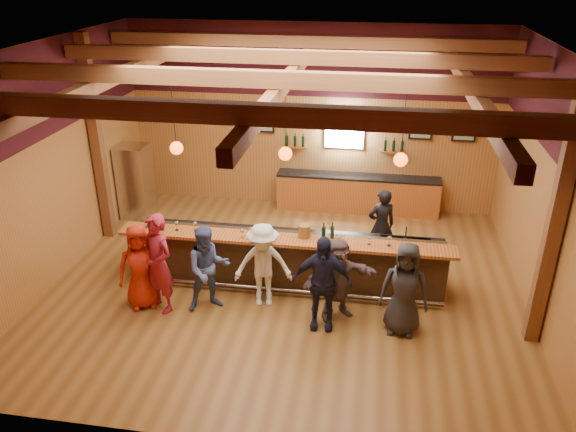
{
  "coord_description": "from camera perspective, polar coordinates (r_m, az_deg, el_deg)",
  "views": [
    {
      "loc": [
        1.54,
        -9.27,
        5.89
      ],
      "look_at": [
        0.0,
        0.3,
        1.35
      ],
      "focal_mm": 35.0,
      "sensor_mm": 36.0,
      "label": 1
    }
  ],
  "objects": [
    {
      "name": "customer_redvest",
      "position": [
        10.19,
        -13.03,
        -4.74
      ],
      "size": [
        0.81,
        0.74,
        1.87
      ],
      "primitive_type": "imported",
      "rotation": [
        0.0,
        0.0,
        -0.56
      ],
      "color": "maroon",
      "rests_on": "ground"
    },
    {
      "name": "bar_counter",
      "position": [
        10.95,
        -0.04,
        -4.26
      ],
      "size": [
        6.3,
        1.07,
        1.11
      ],
      "color": "black",
      "rests_on": "ground"
    },
    {
      "name": "glass_a",
      "position": [
        11.1,
        -14.16,
        -0.52
      ],
      "size": [
        0.08,
        0.08,
        0.18
      ],
      "color": "silver",
      "rests_on": "bar_counter"
    },
    {
      "name": "glass_c",
      "position": [
        10.78,
        -9.43,
        -0.83
      ],
      "size": [
        0.08,
        0.08,
        0.18
      ],
      "color": "silver",
      "rests_on": "bar_counter"
    },
    {
      "name": "pendant_lights",
      "position": [
        9.93,
        -0.28,
        6.39
      ],
      "size": [
        4.24,
        0.24,
        1.37
      ],
      "color": "black",
      "rests_on": "room"
    },
    {
      "name": "window",
      "position": [
        13.79,
        5.77,
        8.79
      ],
      "size": [
        0.95,
        0.09,
        0.95
      ],
      "color": "silver",
      "rests_on": "room"
    },
    {
      "name": "glass_g",
      "position": [
        10.24,
        8.28,
        -2.27
      ],
      "size": [
        0.07,
        0.07,
        0.17
      ],
      "color": "silver",
      "rests_on": "bar_counter"
    },
    {
      "name": "glass_e",
      "position": [
        10.46,
        -3.77,
        -1.38
      ],
      "size": [
        0.08,
        0.08,
        0.18
      ],
      "color": "silver",
      "rests_on": "bar_counter"
    },
    {
      "name": "stainless_fridge",
      "position": [
        14.06,
        -15.21,
        3.39
      ],
      "size": [
        0.7,
        0.7,
        1.8
      ],
      "primitive_type": "cube",
      "color": "silver",
      "rests_on": "ground"
    },
    {
      "name": "wine_shelves",
      "position": [
        13.85,
        5.67,
        7.01
      ],
      "size": [
        3.0,
        0.18,
        0.3
      ],
      "color": "#94491B",
      "rests_on": "room"
    },
    {
      "name": "ice_bucket",
      "position": [
        10.4,
        1.69,
        -1.52
      ],
      "size": [
        0.22,
        0.22,
        0.25
      ],
      "primitive_type": "cylinder",
      "color": "brown",
      "rests_on": "bar_counter"
    },
    {
      "name": "glass_h",
      "position": [
        10.24,
        10.28,
        -2.31
      ],
      "size": [
        0.09,
        0.09,
        0.19
      ],
      "color": "silver",
      "rests_on": "bar_counter"
    },
    {
      "name": "customer_denim",
      "position": [
        10.12,
        -8.11,
        -5.3
      ],
      "size": [
        0.98,
        0.9,
        1.63
      ],
      "primitive_type": "imported",
      "rotation": [
        0.0,
        0.0,
        0.46
      ],
      "color": "#46598D",
      "rests_on": "ground"
    },
    {
      "name": "customer_orange",
      "position": [
        10.43,
        -14.78,
        -5.01
      ],
      "size": [
        0.93,
        0.8,
        1.61
      ],
      "primitive_type": "imported",
      "rotation": [
        0.0,
        0.0,
        0.45
      ],
      "color": "red",
      "rests_on": "ground"
    },
    {
      "name": "customer_navy",
      "position": [
        9.52,
        3.45,
        -6.78
      ],
      "size": [
        1.04,
        0.46,
        1.74
      ],
      "primitive_type": "imported",
      "rotation": [
        0.0,
        0.0,
        0.04
      ],
      "color": "#1C1D39",
      "rests_on": "ground"
    },
    {
      "name": "customer_brown",
      "position": [
        9.85,
        5.05,
        -6.37
      ],
      "size": [
        1.45,
        1.13,
        1.53
      ],
      "primitive_type": "imported",
      "rotation": [
        0.0,
        0.0,
        0.55
      ],
      "color": "#634F4F",
      "rests_on": "ground"
    },
    {
      "name": "bottle_a",
      "position": [
        10.3,
        3.63,
        -1.77
      ],
      "size": [
        0.08,
        0.08,
        0.35
      ],
      "color": "black",
      "rests_on": "bar_counter"
    },
    {
      "name": "bartender",
      "position": [
        11.75,
        9.45,
        -0.95
      ],
      "size": [
        0.68,
        0.56,
        1.6
      ],
      "primitive_type": "imported",
      "rotation": [
        0.0,
        0.0,
        3.49
      ],
      "color": "black",
      "rests_on": "ground"
    },
    {
      "name": "framed_pictures",
      "position": [
        13.74,
        9.42,
        8.75
      ],
      "size": [
        5.35,
        0.05,
        0.45
      ],
      "color": "black",
      "rests_on": "room"
    },
    {
      "name": "glass_f",
      "position": [
        10.19,
        5.19,
        -2.24
      ],
      "size": [
        0.07,
        0.07,
        0.17
      ],
      "color": "silver",
      "rests_on": "bar_counter"
    },
    {
      "name": "glass_d",
      "position": [
        10.39,
        -4.72,
        -1.56
      ],
      "size": [
        0.09,
        0.09,
        0.19
      ],
      "color": "silver",
      "rests_on": "bar_counter"
    },
    {
      "name": "back_bar_cabinet",
      "position": [
        14.08,
        7.05,
        2.28
      ],
      "size": [
        4.0,
        0.52,
        0.95
      ],
      "color": "#94491B",
      "rests_on": "ground"
    },
    {
      "name": "customer_dark",
      "position": [
        9.6,
        11.75,
        -7.27
      ],
      "size": [
        0.87,
        0.61,
        1.67
      ],
      "primitive_type": "imported",
      "rotation": [
        0.0,
        0.0,
        -0.1
      ],
      "color": "#262628",
      "rests_on": "ground"
    },
    {
      "name": "bottle_b",
      "position": [
        10.38,
        4.51,
        -1.64
      ],
      "size": [
        0.07,
        0.07,
        0.32
      ],
      "color": "black",
      "rests_on": "bar_counter"
    },
    {
      "name": "glass_b",
      "position": [
        10.85,
        -11.28,
        -0.8
      ],
      "size": [
        0.08,
        0.08,
        0.18
      ],
      "color": "silver",
      "rests_on": "bar_counter"
    },
    {
      "name": "customer_white",
      "position": [
        10.14,
        -2.54,
        -5.02
      ],
      "size": [
        1.14,
        0.78,
        1.62
      ],
      "primitive_type": "imported",
      "rotation": [
        0.0,
        0.0,
        0.18
      ],
      "color": "silver",
      "rests_on": "ground"
    },
    {
      "name": "room",
      "position": [
        9.83,
        -0.23,
        9.28
      ],
      "size": [
        9.04,
        9.0,
        4.52
      ],
      "color": "brown",
      "rests_on": "ground"
    }
  ]
}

